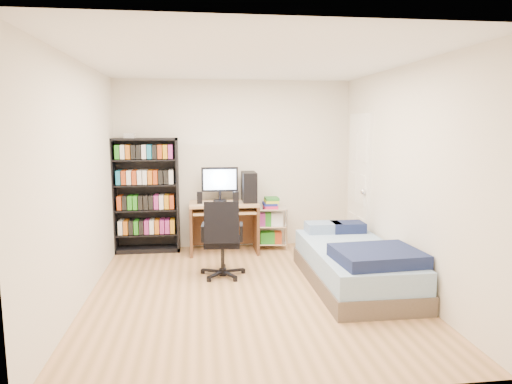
{
  "coord_description": "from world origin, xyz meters",
  "views": [
    {
      "loc": [
        -0.54,
        -4.83,
        1.85
      ],
      "look_at": [
        0.13,
        0.4,
        1.07
      ],
      "focal_mm": 32.0,
      "sensor_mm": 36.0,
      "label": 1
    }
  ],
  "objects": [
    {
      "name": "room",
      "position": [
        0.0,
        0.0,
        1.25
      ],
      "size": [
        3.58,
        4.08,
        2.58
      ],
      "color": "tan",
      "rests_on": "ground"
    },
    {
      "name": "media_shelf",
      "position": [
        -1.3,
        1.84,
        0.85
      ],
      "size": [
        0.93,
        0.31,
        1.73
      ],
      "color": "black",
      "rests_on": "room"
    },
    {
      "name": "computer_desk",
      "position": [
        -0.09,
        1.69,
        0.67
      ],
      "size": [
        0.98,
        0.57,
        1.24
      ],
      "color": "tan",
      "rests_on": "room"
    },
    {
      "name": "office_chair",
      "position": [
        -0.27,
        0.55,
        0.3
      ],
      "size": [
        0.62,
        0.62,
        0.96
      ],
      "rotation": [
        0.0,
        0.0,
        -0.09
      ],
      "color": "black",
      "rests_on": "room"
    },
    {
      "name": "wire_cart",
      "position": [
        0.53,
        1.76,
        0.5
      ],
      "size": [
        0.51,
        0.39,
        0.77
      ],
      "rotation": [
        0.0,
        0.0,
        -0.11
      ],
      "color": "white",
      "rests_on": "room"
    },
    {
      "name": "bed",
      "position": [
        1.23,
        0.07,
        0.25
      ],
      "size": [
        1.0,
        2.0,
        0.57
      ],
      "color": "brown",
      "rests_on": "room"
    },
    {
      "name": "door",
      "position": [
        1.72,
        1.35,
        1.0
      ],
      "size": [
        0.12,
        0.8,
        2.0
      ],
      "color": "white",
      "rests_on": "room"
    }
  ]
}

